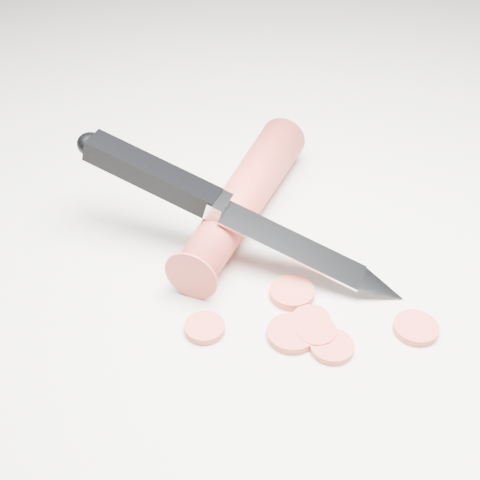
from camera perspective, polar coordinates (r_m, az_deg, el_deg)
name	(u,v)px	position (r m, az deg, el deg)	size (l,w,h in m)	color
ground	(290,263)	(0.57, 4.29, -1.96)	(2.40, 2.40, 0.00)	beige
carrot	(243,198)	(0.61, 0.30, 3.61)	(0.04, 0.04, 0.22)	red
carrot_slice_0	(205,328)	(0.51, -3.02, -7.50)	(0.03, 0.03, 0.01)	#CD4134
carrot_slice_1	(311,320)	(0.52, 6.08, -6.81)	(0.03, 0.03, 0.01)	#CD4134
carrot_slice_2	(292,293)	(0.54, 4.45, -4.51)	(0.04, 0.04, 0.01)	#CD4134
carrot_slice_3	(316,332)	(0.51, 6.51, -7.82)	(0.03, 0.03, 0.01)	#CD4134
carrot_slice_4	(416,328)	(0.53, 14.77, -7.27)	(0.03, 0.03, 0.01)	#CD4134
carrot_slice_5	(292,333)	(0.51, 4.44, -7.95)	(0.04, 0.04, 0.01)	#CD4134
carrot_slice_6	(332,347)	(0.51, 7.84, -9.00)	(0.03, 0.03, 0.01)	#CD4134
kitchen_knife	(237,211)	(0.55, -0.26, 2.47)	(0.25, 0.21, 0.09)	#B7B9BE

